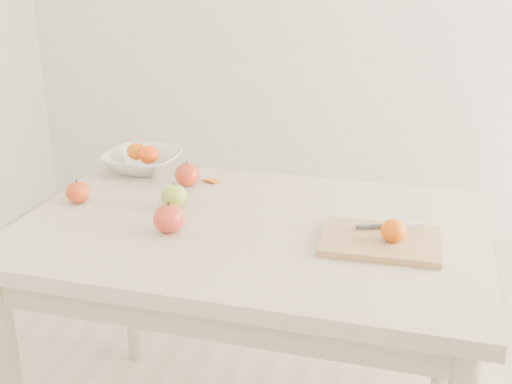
# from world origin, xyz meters

# --- Properties ---
(table) EXTENTS (1.20, 0.80, 0.75)m
(table) POSITION_xyz_m (0.00, 0.00, 0.65)
(table) COLOR beige
(table) RESTS_ON ground
(cutting_board) EXTENTS (0.29, 0.22, 0.02)m
(cutting_board) POSITION_xyz_m (0.34, -0.03, 0.76)
(cutting_board) COLOR tan
(cutting_board) RESTS_ON table
(board_tangerine) EXTENTS (0.06, 0.06, 0.05)m
(board_tangerine) POSITION_xyz_m (0.37, -0.04, 0.80)
(board_tangerine) COLOR #DE5107
(board_tangerine) RESTS_ON cutting_board
(fruit_bowl) EXTENTS (0.24, 0.24, 0.06)m
(fruit_bowl) POSITION_xyz_m (-0.45, 0.32, 0.78)
(fruit_bowl) COLOR white
(fruit_bowl) RESTS_ON table
(bowl_tangerine_near) EXTENTS (0.06, 0.06, 0.06)m
(bowl_tangerine_near) POSITION_xyz_m (-0.48, 0.33, 0.81)
(bowl_tangerine_near) COLOR #D85E07
(bowl_tangerine_near) RESTS_ON fruit_bowl
(bowl_tangerine_far) EXTENTS (0.07, 0.07, 0.06)m
(bowl_tangerine_far) POSITION_xyz_m (-0.42, 0.30, 0.81)
(bowl_tangerine_far) COLOR #E84308
(bowl_tangerine_far) RESTS_ON fruit_bowl
(orange_peel_a) EXTENTS (0.07, 0.06, 0.01)m
(orange_peel_a) POSITION_xyz_m (-0.30, 0.33, 0.75)
(orange_peel_a) COLOR #CB490E
(orange_peel_a) RESTS_ON table
(orange_peel_b) EXTENTS (0.06, 0.05, 0.01)m
(orange_peel_b) POSITION_xyz_m (-0.20, 0.27, 0.75)
(orange_peel_b) COLOR orange
(orange_peel_b) RESTS_ON table
(paring_knife) EXTENTS (0.17, 0.07, 0.01)m
(paring_knife) POSITION_xyz_m (0.38, 0.04, 0.78)
(paring_knife) COLOR silver
(paring_knife) RESTS_ON cutting_board
(apple_green) EXTENTS (0.07, 0.07, 0.07)m
(apple_green) POSITION_xyz_m (-0.23, 0.05, 0.78)
(apple_green) COLOR #63951D
(apple_green) RESTS_ON table
(apple_red_a) EXTENTS (0.08, 0.08, 0.07)m
(apple_red_a) POSITION_xyz_m (-0.26, 0.22, 0.78)
(apple_red_a) COLOR #990F09
(apple_red_a) RESTS_ON table
(apple_red_b) EXTENTS (0.08, 0.08, 0.07)m
(apple_red_b) POSITION_xyz_m (-0.18, -0.10, 0.79)
(apple_red_b) COLOR maroon
(apple_red_b) RESTS_ON table
(apple_red_d) EXTENTS (0.07, 0.07, 0.06)m
(apple_red_d) POSITION_xyz_m (-0.51, 0.01, 0.78)
(apple_red_d) COLOR maroon
(apple_red_d) RESTS_ON table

